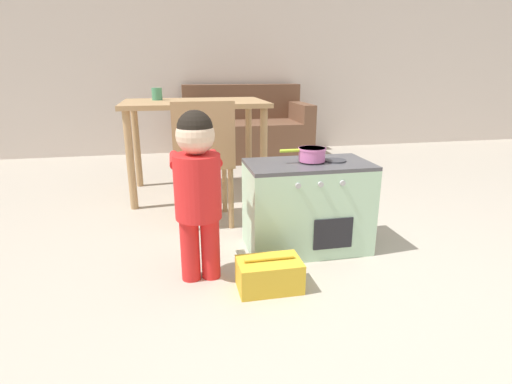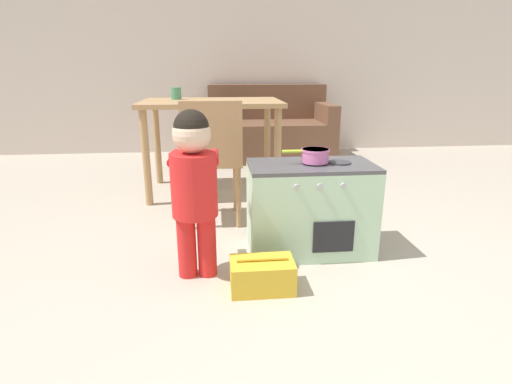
# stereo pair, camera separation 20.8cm
# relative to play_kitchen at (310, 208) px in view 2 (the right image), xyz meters

# --- Properties ---
(ground_plane) EXTENTS (16.00, 16.00, 0.00)m
(ground_plane) POSITION_rel_play_kitchen_xyz_m (-0.01, -0.85, -0.25)
(ground_plane) COLOR #B2A899
(wall_back) EXTENTS (10.00, 0.06, 2.60)m
(wall_back) POSITION_rel_play_kitchen_xyz_m (-0.01, 2.99, 1.05)
(wall_back) COLOR beige
(wall_back) RESTS_ON ground_plane
(play_kitchen) EXTENTS (0.68, 0.39, 0.51)m
(play_kitchen) POSITION_rel_play_kitchen_xyz_m (0.00, 0.00, 0.00)
(play_kitchen) COLOR #B2DBB7
(play_kitchen) RESTS_ON ground_plane
(toy_pot) EXTENTS (0.26, 0.15, 0.07)m
(toy_pot) POSITION_rel_play_kitchen_xyz_m (0.01, 0.00, 0.30)
(toy_pot) COLOR pink
(toy_pot) RESTS_ON play_kitchen
(child_figure) EXTENTS (0.24, 0.35, 0.82)m
(child_figure) POSITION_rel_play_kitchen_xyz_m (-0.62, -0.23, 0.25)
(child_figure) COLOR red
(child_figure) RESTS_ON ground_plane
(toy_basket) EXTENTS (0.30, 0.19, 0.16)m
(toy_basket) POSITION_rel_play_kitchen_xyz_m (-0.31, -0.40, -0.18)
(toy_basket) COLOR gold
(toy_basket) RESTS_ON ground_plane
(dining_table) EXTENTS (1.10, 0.74, 0.76)m
(dining_table) POSITION_rel_play_kitchen_xyz_m (-0.54, 1.21, 0.39)
(dining_table) COLOR tan
(dining_table) RESTS_ON ground_plane
(dining_chair_near) EXTENTS (0.38, 0.38, 0.82)m
(dining_chair_near) POSITION_rel_play_kitchen_xyz_m (-0.54, 0.48, 0.19)
(dining_chair_near) COLOR tan
(dining_chair_near) RESTS_ON ground_plane
(couch) EXTENTS (1.40, 0.81, 0.82)m
(couch) POSITION_rel_play_kitchen_xyz_m (0.11, 2.56, 0.05)
(couch) COLOR brown
(couch) RESTS_ON ground_plane
(cup_on_table) EXTENTS (0.08, 0.08, 0.10)m
(cup_on_table) POSITION_rel_play_kitchen_xyz_m (-0.82, 1.35, 0.55)
(cup_on_table) COLOR #478E66
(cup_on_table) RESTS_ON dining_table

